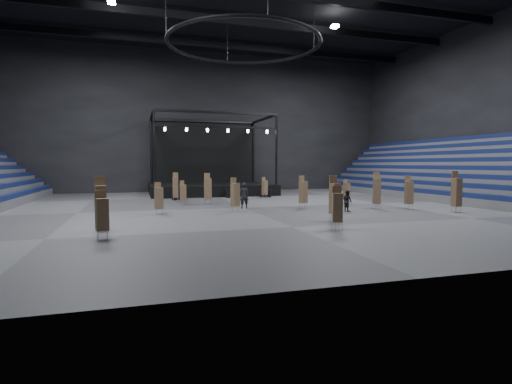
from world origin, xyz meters
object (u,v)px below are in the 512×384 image
object	(u,v)px
crew_member	(347,201)
chair_stack_11	(337,207)
chair_stack_10	(347,191)
chair_stack_1	(101,203)
chair_stack_14	(176,187)
chair_stack_4	(377,190)
flight_case_right	(266,194)
chair_stack_2	(208,188)
chair_stack_7	(265,187)
man_center	(244,196)
chair_stack_9	(159,197)
flight_case_mid	(232,193)
chair_stack_5	(409,192)
chair_stack_13	(335,198)
chair_stack_6	(303,191)
chair_stack_8	(102,214)
chair_stack_12	(183,192)
flight_case_left	(179,196)
chair_stack_0	(456,192)
stage	(210,181)

from	to	relation	value
crew_member	chair_stack_11	bearing A→B (deg)	137.28
chair_stack_10	chair_stack_11	size ratio (longest dim) A/B	0.92
chair_stack_1	chair_stack_14	size ratio (longest dim) A/B	1.05
chair_stack_4	crew_member	xyz separation A→B (m)	(-2.98, -0.73, -0.69)
chair_stack_11	flight_case_right	bearing A→B (deg)	101.48
chair_stack_2	chair_stack_7	bearing A→B (deg)	26.45
chair_stack_10	man_center	bearing A→B (deg)	172.26
chair_stack_1	chair_stack_11	xyz separation A→B (m)	(12.12, -3.10, -0.23)
chair_stack_9	flight_case_mid	bearing A→B (deg)	38.31
flight_case_right	chair_stack_2	distance (m)	9.16
chair_stack_4	crew_member	world-z (taller)	chair_stack_4
flight_case_right	chair_stack_5	world-z (taller)	chair_stack_5
chair_stack_5	crew_member	bearing A→B (deg)	-174.92
man_center	chair_stack_10	bearing A→B (deg)	-168.92
chair_stack_5	chair_stack_13	bearing A→B (deg)	-148.61
chair_stack_6	chair_stack_8	size ratio (longest dim) A/B	1.13
chair_stack_10	crew_member	distance (m)	6.19
chair_stack_10	chair_stack_12	xyz separation A→B (m)	(-14.19, 3.05, -0.05)
chair_stack_1	man_center	xyz separation A→B (m)	(9.98, 8.36, -0.45)
chair_stack_1	chair_stack_6	size ratio (longest dim) A/B	1.11
chair_stack_5	chair_stack_8	distance (m)	22.98
flight_case_left	chair_stack_11	world-z (taller)	chair_stack_11
chair_stack_9	man_center	size ratio (longest dim) A/B	1.10
flight_case_right	chair_stack_0	world-z (taller)	chair_stack_0
chair_stack_12	man_center	world-z (taller)	chair_stack_12
chair_stack_5	chair_stack_8	bearing A→B (deg)	-157.50
chair_stack_11	flight_case_left	bearing A→B (deg)	126.39
chair_stack_7	chair_stack_5	bearing A→B (deg)	-78.68
chair_stack_4	chair_stack_9	bearing A→B (deg)	-167.44
chair_stack_0	chair_stack_12	xyz separation A→B (m)	(-18.50, 11.31, -0.43)
chair_stack_2	chair_stack_11	world-z (taller)	chair_stack_2
chair_stack_4	man_center	world-z (taller)	chair_stack_4
chair_stack_12	crew_member	size ratio (longest dim) A/B	1.33
chair_stack_2	chair_stack_4	distance (m)	14.27
chair_stack_0	chair_stack_9	xyz separation A→B (m)	(-20.86, 5.01, -0.34)
stage	chair_stack_1	size ratio (longest dim) A/B	4.83
crew_member	chair_stack_14	bearing A→B (deg)	36.18
stage	chair_stack_6	size ratio (longest dim) A/B	5.35
chair_stack_10	flight_case_left	bearing A→B (deg)	136.11
chair_stack_1	chair_stack_8	bearing A→B (deg)	-94.39
stage	chair_stack_10	distance (m)	18.29
chair_stack_0	chair_stack_11	distance (m)	12.82
stage	chair_stack_9	distance (m)	19.97
chair_stack_9	man_center	xyz separation A→B (m)	(6.71, 1.99, -0.17)
chair_stack_7	man_center	xyz separation A→B (m)	(-4.46, -8.53, -0.13)
chair_stack_9	flight_case_right	bearing A→B (deg)	27.18
chair_stack_7	chair_stack_13	world-z (taller)	chair_stack_13
chair_stack_2	chair_stack_5	xyz separation A→B (m)	(14.43, -8.41, -0.06)
chair_stack_1	chair_stack_5	bearing A→B (deg)	0.58
chair_stack_0	chair_stack_1	bearing A→B (deg)	-176.69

